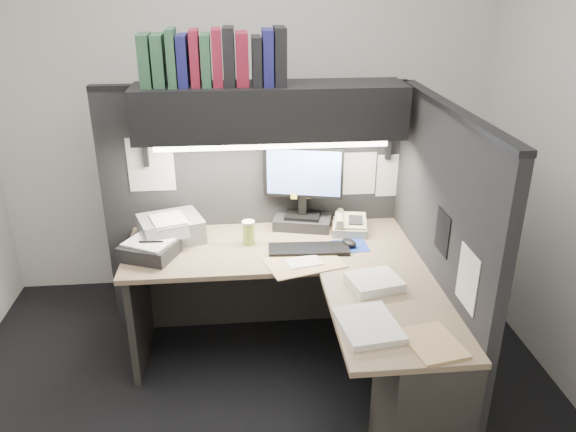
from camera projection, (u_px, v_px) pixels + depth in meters
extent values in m
plane|color=black|center=(260.00, 409.00, 3.11)|extent=(3.50, 3.50, 0.00)
cube|color=silver|center=(246.00, 108.00, 3.95)|extent=(3.50, 0.04, 2.70)
cube|color=silver|center=(282.00, 413.00, 1.21)|extent=(3.50, 0.04, 2.70)
cube|color=black|center=(255.00, 211.00, 3.65)|extent=(1.90, 0.06, 1.60)
cube|color=black|center=(435.00, 258.00, 3.05)|extent=(0.06, 1.50, 1.60)
cube|color=#7B684E|center=(270.00, 248.00, 3.35)|extent=(1.70, 0.68, 0.03)
cube|color=#7B684E|center=(394.00, 314.00, 2.70)|extent=(0.60, 0.85, 0.03)
cube|color=#2B2826|center=(267.00, 277.00, 3.77)|extent=(1.61, 0.02, 0.70)
cube|color=#2B2826|center=(140.00, 307.00, 3.42)|extent=(0.04, 0.61, 0.70)
cube|color=#2B2826|center=(422.00, 405.00, 2.65)|extent=(0.38, 0.40, 0.70)
cube|color=black|center=(270.00, 111.00, 3.22)|extent=(1.55, 0.34, 0.30)
cylinder|color=white|center=(272.00, 146.00, 3.15)|extent=(1.32, 0.04, 0.04)
cube|color=black|center=(302.00, 222.00, 3.58)|extent=(0.40, 0.30, 0.07)
cube|color=black|center=(303.00, 205.00, 3.54)|extent=(0.06, 0.05, 0.12)
cube|color=black|center=(303.00, 172.00, 3.45)|extent=(0.49, 0.15, 0.33)
cube|color=#6283D7|center=(304.00, 173.00, 3.43)|extent=(0.44, 0.11, 0.29)
cube|color=black|center=(309.00, 249.00, 3.28)|extent=(0.48, 0.18, 0.02)
cube|color=navy|center=(351.00, 246.00, 3.34)|extent=(0.20, 0.19, 0.00)
ellipsoid|color=black|center=(349.00, 243.00, 3.33)|extent=(0.11, 0.13, 0.04)
cube|color=#B0A987|center=(350.00, 225.00, 3.51)|extent=(0.25, 0.26, 0.09)
cylinder|color=#CFD053|center=(249.00, 233.00, 3.35)|extent=(0.09, 0.09, 0.14)
cube|color=gray|center=(171.00, 229.00, 3.40)|extent=(0.44, 0.40, 0.14)
cube|color=black|center=(149.00, 250.00, 3.20)|extent=(0.36, 0.33, 0.09)
cube|color=tan|center=(304.00, 263.00, 3.14)|extent=(0.48, 0.38, 0.01)
cube|color=white|center=(374.00, 282.00, 2.90)|extent=(0.30, 0.27, 0.05)
cube|color=white|center=(368.00, 325.00, 2.56)|extent=(0.30, 0.35, 0.03)
cube|color=tan|center=(433.00, 343.00, 2.45)|extent=(0.26, 0.31, 0.02)
cube|color=#295237|center=(146.00, 60.00, 3.05)|extent=(0.06, 0.22, 0.28)
cube|color=#295237|center=(159.00, 60.00, 3.06)|extent=(0.06, 0.22, 0.27)
cube|color=#295237|center=(172.00, 58.00, 3.05)|extent=(0.05, 0.22, 0.30)
cube|color=navy|center=(183.00, 60.00, 3.07)|extent=(0.05, 0.22, 0.27)
cube|color=maroon|center=(195.00, 58.00, 3.07)|extent=(0.05, 0.22, 0.30)
cube|color=#295237|center=(206.00, 60.00, 3.07)|extent=(0.05, 0.22, 0.27)
cube|color=maroon|center=(217.00, 57.00, 3.08)|extent=(0.06, 0.22, 0.30)
cube|color=black|center=(229.00, 56.00, 3.08)|extent=(0.07, 0.22, 0.31)
cube|color=maroon|center=(242.00, 59.00, 3.10)|extent=(0.07, 0.22, 0.28)
cube|color=black|center=(257.00, 61.00, 3.08)|extent=(0.05, 0.22, 0.26)
cube|color=navy|center=(268.00, 57.00, 3.08)|extent=(0.06, 0.22, 0.30)
cube|color=black|center=(280.00, 56.00, 3.09)|extent=(0.06, 0.22, 0.31)
cube|color=white|center=(359.00, 174.00, 3.58)|extent=(0.21, 0.00, 0.28)
cube|color=white|center=(393.00, 175.00, 3.60)|extent=(0.21, 0.00, 0.28)
cube|color=white|center=(151.00, 165.00, 3.42)|extent=(0.28, 0.00, 0.34)
cube|color=black|center=(442.00, 232.00, 2.83)|extent=(0.00, 0.18, 0.22)
cube|color=white|center=(468.00, 279.00, 2.54)|extent=(0.00, 0.21, 0.28)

